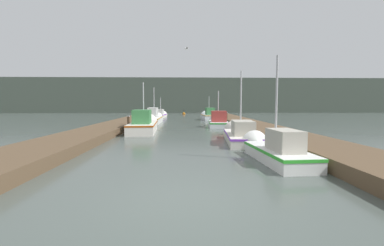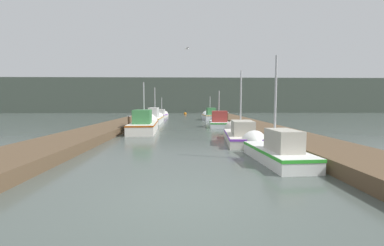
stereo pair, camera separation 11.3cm
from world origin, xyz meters
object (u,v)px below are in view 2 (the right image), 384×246
Objects in this scene: fishing_boat_4 at (155,118)px; mooring_piling_3 at (227,118)px; mooring_piling_1 at (214,113)px; seagull_lead at (187,49)px; mooring_piling_2 at (129,123)px; channel_buoy at (185,114)px; fishing_boat_0 at (273,150)px; fishing_boat_1 at (240,134)px; fishing_boat_3 at (219,122)px; fishing_boat_2 at (145,124)px; mooring_piling_0 at (144,118)px; fishing_boat_5 at (210,116)px; fishing_boat_6 at (162,115)px.

fishing_boat_4 is 7.57m from mooring_piling_3.
mooring_piling_1 is 2.13× the size of seagull_lead.
fishing_boat_4 is 5.40× the size of mooring_piling_2.
fishing_boat_0 is at bearing -84.99° from channel_buoy.
seagull_lead reaches higher than fishing_boat_1.
seagull_lead reaches higher than mooring_piling_2.
fishing_boat_3 is 0.78× the size of fishing_boat_4.
channel_buoy is at bearing -14.31° from seagull_lead.
fishing_boat_2 is 8.62m from mooring_piling_0.
fishing_boat_5 is at bearing -26.96° from seagull_lead.
fishing_boat_5 is 3.89× the size of mooring_piling_1.
channel_buoy is (-3.07, 14.41, -0.33)m from fishing_boat_5.
mooring_piling_3 is at bearing 89.44° from fishing_boat_1.
fishing_boat_3 is at bearing -94.81° from mooring_piling_1.
fishing_boat_1 is 10.20× the size of seagull_lead.
fishing_boat_4 reaches higher than mooring_piling_1.
fishing_boat_4 is at bearing 88.19° from fishing_boat_2.
fishing_boat_4 is 7.35m from mooring_piling_2.
fishing_boat_5 is 14.22m from mooring_piling_2.
fishing_boat_2 is (-6.31, 9.93, 0.13)m from fishing_boat_0.
fishing_boat_3 is 8.78m from mooring_piling_0.
fishing_boat_6 is at bearing 86.94° from mooring_piling_2.
fishing_boat_0 is 0.94× the size of fishing_boat_3.
fishing_boat_0 is 19.98m from mooring_piling_0.
fishing_boat_5 reaches higher than mooring_piling_2.
fishing_boat_2 is 6.37m from seagull_lead.
mooring_piling_3 is at bearing 82.49° from fishing_boat_0.
fishing_boat_0 is 37.29m from channel_buoy.
mooring_piling_3 is at bearing -51.19° from fishing_boat_6.
channel_buoy is (3.05, 27.22, -0.35)m from fishing_boat_2.
fishing_boat_1 reaches higher than fishing_boat_3.
channel_buoy is at bearing 80.92° from fishing_boat_4.
seagull_lead is at bearing -118.86° from fishing_boat_3.
seagull_lead is (4.57, -9.12, 5.50)m from mooring_piling_0.
mooring_piling_1 is at bearing 74.71° from fishing_boat_5.
fishing_boat_3 is 3.64m from mooring_piling_3.
fishing_boat_4 is at bearing 105.97° from fishing_boat_0.
mooring_piling_3 is 10.49m from seagull_lead.
mooring_piling_0 is 13.38m from mooring_piling_1.
seagull_lead is (-4.16, -19.26, 5.39)m from mooring_piling_1.
channel_buoy is at bearing 116.53° from mooring_piling_1.
fishing_boat_3 is 7.77m from seagull_lead.
fishing_boat_4 reaches higher than mooring_piling_2.
mooring_piling_1 is (1.02, 28.57, 0.23)m from fishing_boat_0.
fishing_boat_6 reaches higher than mooring_piling_0.
mooring_piling_0 reaches higher than channel_buoy.
fishing_boat_3 is 8.40× the size of seagull_lead.
fishing_boat_4 reaches higher than channel_buoy.
fishing_boat_4 is 1.30× the size of fishing_boat_5.
fishing_boat_0 is 0.67× the size of fishing_boat_2.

